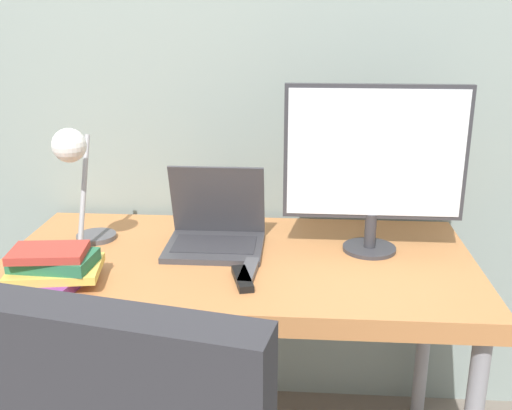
{
  "coord_description": "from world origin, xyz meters",
  "views": [
    {
      "loc": [
        0.18,
        -1.32,
        1.48
      ],
      "look_at": [
        0.06,
        0.33,
        0.95
      ],
      "focal_mm": 42.0,
      "sensor_mm": 36.0,
      "label": 1
    }
  ],
  "objects_px": {
    "monitor": "(375,160)",
    "desk_lamp": "(76,169)",
    "laptop": "(216,231)",
    "game_controller": "(48,271)",
    "book_stack": "(51,268)"
  },
  "relations": [
    {
      "from": "monitor",
      "to": "game_controller",
      "type": "distance_m",
      "value": 1.0
    },
    {
      "from": "monitor",
      "to": "desk_lamp",
      "type": "bearing_deg",
      "value": -174.4
    },
    {
      "from": "laptop",
      "to": "game_controller",
      "type": "distance_m",
      "value": 0.52
    },
    {
      "from": "book_stack",
      "to": "game_controller",
      "type": "xyz_separation_m",
      "value": [
        -0.03,
        0.04,
        -0.03
      ]
    },
    {
      "from": "laptop",
      "to": "monitor",
      "type": "height_order",
      "value": "monitor"
    },
    {
      "from": "laptop",
      "to": "game_controller",
      "type": "bearing_deg",
      "value": -148.34
    },
    {
      "from": "laptop",
      "to": "book_stack",
      "type": "bearing_deg",
      "value": -142.41
    },
    {
      "from": "laptop",
      "to": "desk_lamp",
      "type": "xyz_separation_m",
      "value": [
        -0.4,
        -0.08,
        0.22
      ]
    },
    {
      "from": "laptop",
      "to": "book_stack",
      "type": "distance_m",
      "value": 0.51
    },
    {
      "from": "book_stack",
      "to": "game_controller",
      "type": "bearing_deg",
      "value": 124.07
    },
    {
      "from": "monitor",
      "to": "desk_lamp",
      "type": "height_order",
      "value": "monitor"
    },
    {
      "from": "book_stack",
      "to": "game_controller",
      "type": "height_order",
      "value": "book_stack"
    },
    {
      "from": "laptop",
      "to": "desk_lamp",
      "type": "height_order",
      "value": "desk_lamp"
    },
    {
      "from": "monitor",
      "to": "laptop",
      "type": "bearing_deg",
      "value": -179.34
    },
    {
      "from": "laptop",
      "to": "game_controller",
      "type": "height_order",
      "value": "laptop"
    }
  ]
}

